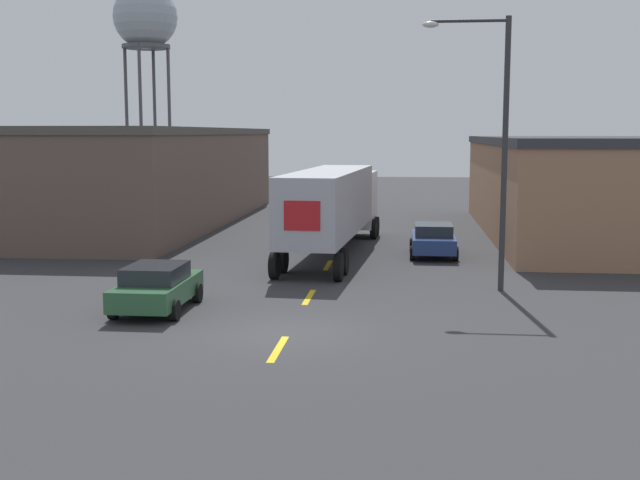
# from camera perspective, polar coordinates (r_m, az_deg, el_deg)

# --- Properties ---
(ground_plane) EXTENTS (160.00, 160.00, 0.00)m
(ground_plane) POSITION_cam_1_polar(r_m,az_deg,el_deg) (22.28, -2.34, -6.67)
(ground_plane) COLOR #333335
(road_centerline) EXTENTS (0.20, 15.70, 0.01)m
(road_centerline) POSITION_cam_1_polar(r_m,az_deg,el_deg) (27.09, -0.79, -4.07)
(road_centerline) COLOR gold
(road_centerline) RESTS_ON ground_plane
(warehouse_left) EXTENTS (14.11, 29.35, 5.80)m
(warehouse_left) POSITION_cam_1_polar(r_m,az_deg,el_deg) (51.19, -14.21, 4.49)
(warehouse_left) COLOR brown
(warehouse_left) RESTS_ON ground_plane
(warehouse_right) EXTENTS (13.97, 24.49, 5.29)m
(warehouse_right) POSITION_cam_1_polar(r_m,az_deg,el_deg) (45.78, 20.41, 3.58)
(warehouse_right) COLOR #9E7051
(warehouse_right) RESTS_ON ground_plane
(semi_truck) EXTENTS (3.68, 15.41, 3.88)m
(semi_truck) POSITION_cam_1_polar(r_m,az_deg,el_deg) (36.49, 1.04, 2.70)
(semi_truck) COLOR silver
(semi_truck) RESTS_ON ground_plane
(parked_car_left_near) EXTENTS (2.08, 4.21, 1.46)m
(parked_car_left_near) POSITION_cam_1_polar(r_m,az_deg,el_deg) (25.42, -11.53, -3.26)
(parked_car_left_near) COLOR #2D5B38
(parked_car_left_near) RESTS_ON ground_plane
(parked_car_right_mid) EXTENTS (2.08, 4.21, 1.46)m
(parked_car_right_mid) POSITION_cam_1_polar(r_m,az_deg,el_deg) (36.30, 8.06, 0.06)
(parked_car_right_mid) COLOR navy
(parked_car_right_mid) RESTS_ON ground_plane
(water_tower) EXTENTS (5.44, 5.44, 18.05)m
(water_tower) POSITION_cam_1_polar(r_m,az_deg,el_deg) (72.29, -12.32, 15.04)
(water_tower) COLOR #47474C
(water_tower) RESTS_ON ground_plane
(street_lamp) EXTENTS (2.99, 0.32, 9.40)m
(street_lamp) POSITION_cam_1_polar(r_m,az_deg,el_deg) (28.34, 12.39, 7.29)
(street_lamp) COLOR #2D2D30
(street_lamp) RESTS_ON ground_plane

